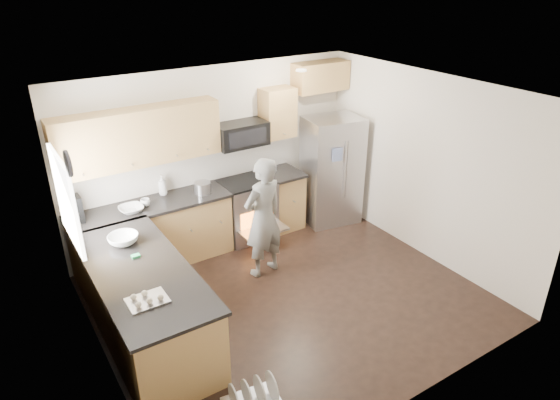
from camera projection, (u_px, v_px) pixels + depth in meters
ground at (289, 298)px, 6.35m from camera, size 4.50×4.50×0.00m
room_shell at (287, 177)px, 5.62m from camera, size 4.54×4.04×2.62m
back_cabinet_run at (186, 191)px, 6.97m from camera, size 4.45×0.64×2.50m
peninsula at (145, 304)px, 5.48m from camera, size 0.96×2.36×1.03m
stove_range at (247, 196)px, 7.51m from camera, size 0.76×0.97×1.79m
refrigerator at (331, 170)px, 7.94m from camera, size 0.95×0.79×1.73m
person at (263, 218)px, 6.53m from camera, size 0.67×0.50×1.66m
dish_rack at (254, 400)px, 4.75m from camera, size 0.59×0.50×0.33m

